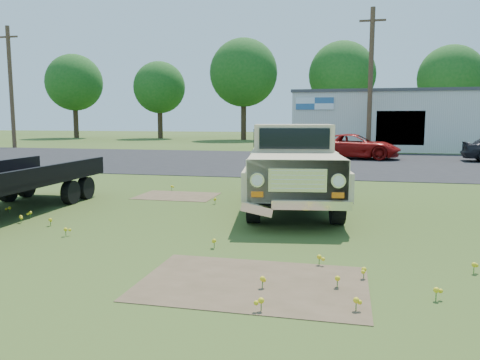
{
  "coord_description": "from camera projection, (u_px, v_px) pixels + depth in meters",
  "views": [
    {
      "loc": [
        2.67,
        -8.88,
        2.17
      ],
      "look_at": [
        0.41,
        1.0,
        0.85
      ],
      "focal_mm": 35.0,
      "sensor_mm": 36.0,
      "label": 1
    }
  ],
  "objects": [
    {
      "name": "ground",
      "position": [
        209.0,
        227.0,
        9.45
      ],
      "size": [
        140.0,
        140.0,
        0.0
      ],
      "primitive_type": "plane",
      "color": "#2F4516",
      "rests_on": "ground"
    },
    {
      "name": "asphalt_lot",
      "position": [
        293.0,
        162.0,
        23.95
      ],
      "size": [
        90.0,
        14.0,
        0.02
      ],
      "primitive_type": "cube",
      "color": "black",
      "rests_on": "ground"
    },
    {
      "name": "dirt_patch_a",
      "position": [
        253.0,
        283.0,
        6.22
      ],
      "size": [
        3.0,
        2.0,
        0.01
      ],
      "primitive_type": "cube",
      "color": "brown",
      "rests_on": "ground"
    },
    {
      "name": "dirt_patch_b",
      "position": [
        177.0,
        196.0,
        13.28
      ],
      "size": [
        2.2,
        1.6,
        0.01
      ],
      "primitive_type": "cube",
      "color": "brown",
      "rests_on": "ground"
    },
    {
      "name": "commercial_building",
      "position": [
        394.0,
        120.0,
        33.95
      ],
      "size": [
        14.2,
        8.2,
        4.15
      ],
      "color": "beige",
      "rests_on": "ground"
    },
    {
      "name": "utility_pole_west",
      "position": [
        11.0,
        86.0,
        34.98
      ],
      "size": [
        1.6,
        0.3,
        9.0
      ],
      "color": "#3F2B1D",
      "rests_on": "ground"
    },
    {
      "name": "utility_pole_mid",
      "position": [
        371.0,
        80.0,
        29.24
      ],
      "size": [
        1.6,
        0.3,
        9.0
      ],
      "color": "#3F2B1D",
      "rests_on": "ground"
    },
    {
      "name": "treeline_a",
      "position": [
        74.0,
        83.0,
        53.49
      ],
      "size": [
        6.4,
        6.4,
        9.52
      ],
      "color": "#39281A",
      "rests_on": "ground"
    },
    {
      "name": "treeline_b",
      "position": [
        159.0,
        88.0,
        52.33
      ],
      "size": [
        5.76,
        5.76,
        8.57
      ],
      "color": "#39281A",
      "rests_on": "ground"
    },
    {
      "name": "treeline_c",
      "position": [
        244.0,
        73.0,
        48.5
      ],
      "size": [
        7.04,
        7.04,
        10.47
      ],
      "color": "#39281A",
      "rests_on": "ground"
    },
    {
      "name": "treeline_d",
      "position": [
        342.0,
        75.0,
        47.3
      ],
      "size": [
        6.72,
        6.72,
        10.0
      ],
      "color": "#39281A",
      "rests_on": "ground"
    },
    {
      "name": "treeline_e",
      "position": [
        451.0,
        78.0,
        43.73
      ],
      "size": [
        6.08,
        6.08,
        9.04
      ],
      "color": "#39281A",
      "rests_on": "ground"
    },
    {
      "name": "vintage_pickup_truck",
      "position": [
        293.0,
        166.0,
        11.41
      ],
      "size": [
        3.0,
        5.93,
        2.06
      ],
      "primitive_type": null,
      "rotation": [
        0.0,
        0.0,
        0.15
      ],
      "color": "tan",
      "rests_on": "ground"
    },
    {
      "name": "flatbed_trailer",
      "position": [
        2.0,
        176.0,
        10.8
      ],
      "size": [
        2.32,
        6.38,
        1.72
      ],
      "primitive_type": null,
      "rotation": [
        0.0,
        0.0,
        0.03
      ],
      "color": "black",
      "rests_on": "ground"
    },
    {
      "name": "red_pickup",
      "position": [
        355.0,
        147.0,
        25.64
      ],
      "size": [
        5.06,
        2.82,
        1.34
      ],
      "primitive_type": "imported",
      "rotation": [
        0.0,
        0.0,
        1.44
      ],
      "color": "maroon",
      "rests_on": "ground"
    }
  ]
}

